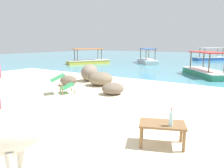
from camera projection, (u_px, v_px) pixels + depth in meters
name	position (u px, v px, depth m)	size (l,w,h in m)	color
sand_beach	(12.00, 131.00, 4.31)	(18.00, 14.00, 0.04)	beige
water_surface	(211.00, 60.00, 22.28)	(60.00, 36.00, 0.03)	teal
low_bench_table	(162.00, 127.00, 3.62)	(0.87, 0.70, 0.40)	brown
bottle	(171.00, 119.00, 3.46)	(0.07, 0.07, 0.30)	#A3C6D1
deck_chair_near	(62.00, 83.00, 7.38)	(0.87, 0.93, 0.68)	brown
shore_rock_large	(68.00, 80.00, 8.81)	(0.68, 0.58, 0.43)	#6B5B4C
shore_rock_medium	(89.00, 73.00, 9.89)	(1.08, 0.77, 0.76)	gray
shore_rock_small	(101.00, 79.00, 8.84)	(1.00, 0.99, 0.55)	#756651
shore_rock_flat	(113.00, 89.00, 7.30)	(0.77, 0.72, 0.39)	#6B5B4C
boat_blue	(211.00, 58.00, 22.11)	(3.32, 3.50, 1.29)	#3866B7
boat_white	(147.00, 60.00, 19.01)	(3.18, 3.60, 1.29)	white
boat_green	(205.00, 71.00, 11.56)	(3.13, 3.63, 1.29)	#338E66
boat_yellow	(88.00, 61.00, 18.34)	(2.77, 3.78, 1.29)	gold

